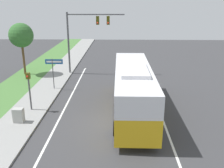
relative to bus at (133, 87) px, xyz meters
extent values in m
plane|color=#38383A|center=(-1.55, -2.15, -1.98)|extent=(80.00, 80.00, 0.00)
cube|color=gray|center=(-7.75, -2.15, -1.92)|extent=(2.80, 80.00, 0.12)
cube|color=silver|center=(-5.15, -2.15, -1.97)|extent=(0.14, 30.00, 0.01)
cube|color=silver|center=(2.05, -2.15, -1.97)|extent=(0.14, 30.00, 0.01)
cube|color=gold|center=(0.00, 0.01, -0.75)|extent=(2.51, 11.08, 1.60)
cube|color=silver|center=(0.00, 0.01, 0.71)|extent=(2.51, 11.08, 1.31)
cube|color=black|center=(0.00, 0.01, 0.26)|extent=(2.55, 10.20, 0.99)
cube|color=silver|center=(0.00, -0.82, 1.48)|extent=(1.76, 3.88, 0.24)
cylinder|color=black|center=(-1.20, 3.45, -1.52)|extent=(0.28, 0.92, 0.92)
cylinder|color=black|center=(1.20, 3.45, -1.52)|extent=(0.28, 0.92, 0.92)
cylinder|color=black|center=(-1.20, -3.42, -1.52)|extent=(0.28, 0.92, 0.92)
cylinder|color=black|center=(1.20, -3.42, -1.52)|extent=(0.28, 0.92, 0.92)
cylinder|color=#4C4C51|center=(-6.60, 10.44, 1.41)|extent=(0.20, 0.20, 6.78)
cylinder|color=#4C4C51|center=(-3.53, 10.44, 4.55)|extent=(6.15, 0.14, 0.14)
cube|color=#47470F|center=(-3.33, 10.44, 3.93)|extent=(0.32, 0.28, 0.90)
sphere|color=red|center=(-3.33, 10.26, 3.68)|extent=(0.18, 0.18, 0.18)
cube|color=#47470F|center=(-2.20, 10.44, 3.93)|extent=(0.32, 0.28, 0.90)
sphere|color=red|center=(-2.20, 10.26, 3.68)|extent=(0.18, 0.18, 0.18)
cylinder|color=#4C4C51|center=(-7.53, -0.01, -0.50)|extent=(0.12, 0.12, 2.95)
cube|color=#47470F|center=(-7.53, -0.01, 0.76)|extent=(0.28, 0.24, 0.44)
sphere|color=red|center=(-7.53, -0.16, 0.76)|extent=(0.14, 0.14, 0.14)
cylinder|color=#4C4C51|center=(-7.03, 4.83, -0.51)|extent=(0.08, 0.08, 2.93)
cube|color=#19478C|center=(-6.87, 4.83, 0.68)|extent=(1.60, 0.03, 0.44)
cube|color=white|center=(-6.87, 4.81, 0.68)|extent=(1.36, 0.01, 0.15)
cube|color=#A8A8A3|center=(-7.67, -2.07, -1.38)|extent=(0.67, 0.46, 0.96)
cylinder|color=brown|center=(-11.49, 9.66, -0.11)|extent=(0.24, 0.24, 3.53)
sphere|color=#33662D|center=(-11.49, 9.66, 2.43)|extent=(2.59, 2.59, 2.59)
camera|label=1|loc=(-1.05, -16.98, 5.75)|focal=40.00mm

